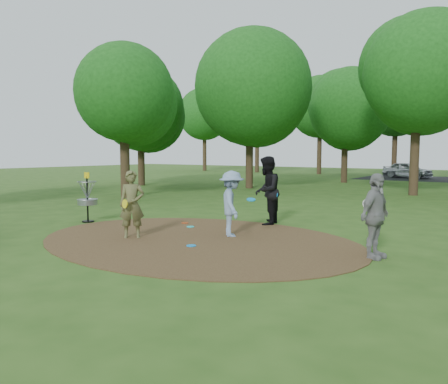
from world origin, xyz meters
The scene contains 12 objects.
ground centered at (0.00, 0.00, 0.00)m, with size 100.00×100.00×0.00m, color #2D5119.
dirt_clearing centered at (0.00, 0.00, 0.01)m, with size 8.40×8.40×0.02m, color #47301C.
player_observer_with_disc centered at (-1.48, -0.71, 0.85)m, with size 0.73×0.72×1.70m.
player_throwing_with_disc centered at (0.45, 0.89, 0.84)m, with size 1.30×1.24×1.69m.
player_walking_with_disc centered at (0.29, 3.02, 1.02)m, with size 1.01×1.16×2.04m.
player_waiting_with_disc centered at (4.12, 0.61, 0.87)m, with size 0.61×1.08×1.74m.
disc_ground_cyan centered at (-1.24, 1.31, 0.03)m, with size 0.22×0.22×0.02m, color #1AD1D6.
disc_ground_blue centered at (0.38, -0.66, 0.03)m, with size 0.22×0.22×0.02m, color #0E8DF0.
disc_ground_red centered at (-1.81, 1.75, 0.03)m, with size 0.22×0.22×0.02m, color #B33A11.
car_left centered at (-1.46, 30.10, 0.67)m, with size 1.58×3.92×1.34m, color #B2B4BB.
disc_golf_basket centered at (-4.50, 0.30, 0.87)m, with size 0.63×0.63×1.54m.
tree_ring centered at (1.47, 9.40, 5.25)m, with size 37.52×45.40×9.04m.
Camera 1 is at (6.56, -8.30, 2.16)m, focal length 35.00 mm.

